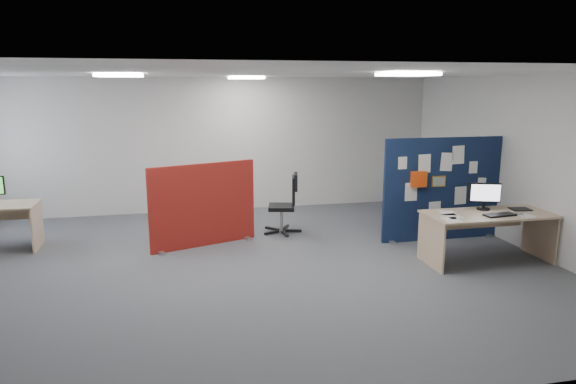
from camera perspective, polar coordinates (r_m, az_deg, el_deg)
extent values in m
plane|color=#585A60|center=(7.43, -5.57, -8.25)|extent=(9.00, 9.00, 0.00)
cube|color=white|center=(6.99, -6.02, 13.04)|extent=(9.00, 7.00, 0.02)
cube|color=silver|center=(10.54, -8.00, 5.19)|extent=(9.00, 0.02, 2.70)
cube|color=silver|center=(3.73, 0.50, -6.82)|extent=(9.00, 0.02, 2.70)
cube|color=silver|center=(8.81, 24.76, 2.94)|extent=(0.02, 7.00, 2.70)
cube|color=white|center=(6.56, 13.11, 12.63)|extent=(0.60, 0.60, 0.04)
cube|color=white|center=(7.48, -18.23, 12.21)|extent=(0.60, 0.60, 0.04)
cube|color=white|center=(9.53, -4.68, 12.53)|extent=(0.60, 0.60, 0.04)
cube|color=#0E1B36|center=(8.84, 16.79, 0.30)|extent=(2.07, 0.06, 1.71)
cube|color=#A1A2A6|center=(8.65, 11.29, -5.38)|extent=(0.08, 0.30, 0.04)
cube|color=#A1A2A6|center=(9.49, 21.20, -4.43)|extent=(0.08, 0.30, 0.04)
cube|color=white|center=(8.39, 12.61, 3.16)|extent=(0.15, 0.01, 0.20)
cube|color=white|center=(8.56, 14.93, 3.07)|extent=(0.21, 0.01, 0.30)
cube|color=white|center=(8.75, 17.22, 3.22)|extent=(0.21, 0.01, 0.30)
cube|color=white|center=(9.01, 19.90, 2.60)|extent=(0.15, 0.01, 0.20)
cube|color=white|center=(8.55, 13.51, 0.02)|extent=(0.21, 0.01, 0.30)
cube|color=white|center=(8.99, 18.62, -0.37)|extent=(0.21, 0.01, 0.30)
cube|color=white|center=(9.15, 20.71, 0.88)|extent=(0.15, 0.01, 0.20)
cube|color=white|center=(8.82, 15.98, -1.98)|extent=(0.21, 0.01, 0.30)
cube|color=white|center=(8.83, 18.41, 3.94)|extent=(0.21, 0.01, 0.30)
cube|color=gold|center=(8.74, 16.39, 1.15)|extent=(0.24, 0.01, 0.18)
cube|color=#F64A0F|center=(8.51, 14.33, 1.39)|extent=(0.25, 0.10, 0.25)
cube|color=tan|center=(7.95, 21.41, -2.30)|extent=(1.83, 0.81, 0.03)
cube|color=tan|center=(7.60, 15.60, -5.40)|extent=(0.03, 0.75, 0.70)
cube|color=tan|center=(8.56, 26.19, -4.28)|extent=(0.03, 0.75, 0.70)
cube|color=tan|center=(8.30, 19.90, -2.81)|extent=(1.65, 0.02, 0.30)
cylinder|color=black|center=(8.14, 20.86, -1.77)|extent=(0.19, 0.19, 0.02)
cube|color=black|center=(8.13, 20.89, -1.37)|extent=(0.05, 0.04, 0.10)
cube|color=black|center=(8.09, 20.99, -0.06)|extent=(0.44, 0.18, 0.29)
cube|color=silver|center=(8.08, 21.07, -0.09)|extent=(0.39, 0.14, 0.25)
cube|color=black|center=(7.85, 22.46, -2.36)|extent=(0.47, 0.22, 0.02)
cube|color=#A1A2A6|center=(8.02, 24.29, -2.21)|extent=(0.10, 0.06, 0.03)
cube|color=black|center=(8.35, 24.39, -1.74)|extent=(0.31, 0.26, 0.01)
cube|color=maroon|center=(8.27, -9.37, -1.45)|extent=(1.70, 0.65, 1.34)
cube|color=#A1A2A6|center=(8.44, -14.28, -5.97)|extent=(0.08, 0.30, 0.04)
cube|color=#A1A2A6|center=(8.50, -4.20, -5.48)|extent=(0.08, 0.30, 0.04)
cube|color=tan|center=(9.05, -26.10, -3.45)|extent=(0.03, 0.66, 0.70)
cube|color=black|center=(9.03, 0.61, -4.30)|extent=(0.29, 0.11, 0.04)
cube|color=black|center=(9.22, -0.31, -3.95)|extent=(0.19, 0.27, 0.04)
cube|color=black|center=(9.15, -1.79, -4.08)|extent=(0.23, 0.25, 0.04)
cube|color=black|center=(8.92, -1.84, -4.51)|extent=(0.28, 0.16, 0.04)
cube|color=black|center=(8.84, -0.33, -4.65)|extent=(0.08, 0.29, 0.04)
cylinder|color=#A1A2A6|center=(8.98, -0.73, -3.06)|extent=(0.06, 0.06, 0.40)
cube|color=black|center=(8.92, -0.74, -1.70)|extent=(0.53, 0.53, 0.07)
cube|color=black|center=(8.86, 0.62, 0.23)|extent=(0.13, 0.40, 0.48)
cube|color=black|center=(8.83, 0.87, 1.14)|extent=(0.13, 0.37, 0.29)
cube|color=white|center=(7.59, 17.85, -2.58)|extent=(0.23, 0.31, 0.00)
cube|color=white|center=(7.76, 17.27, -2.23)|extent=(0.29, 0.35, 0.00)
cube|color=white|center=(8.02, 24.68, -2.34)|extent=(0.27, 0.34, 0.00)
cube|color=white|center=(7.38, 17.78, -2.97)|extent=(0.24, 0.32, 0.00)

